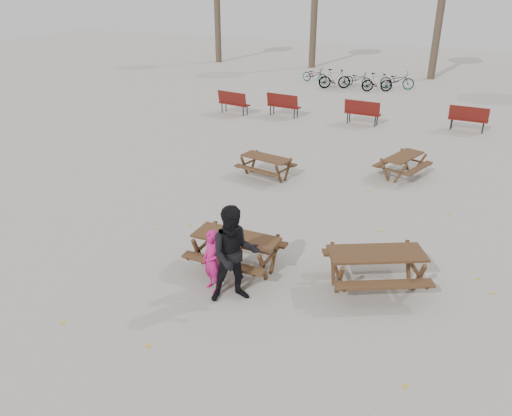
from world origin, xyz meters
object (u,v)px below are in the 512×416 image
at_px(food_tray, 230,238).
at_px(child, 212,261).
at_px(adult, 234,255).
at_px(picnic_table_east, 375,270).
at_px(main_picnic_table, 236,244).
at_px(picnic_table_north, 266,167).
at_px(picnic_table_far, 403,166).
at_px(soda_bottle, 221,233).

distance_m(food_tray, child, 0.76).
xyz_separation_m(adult, picnic_table_east, (2.35, 1.50, -0.57)).
xyz_separation_m(main_picnic_table, child, (-0.07, -0.90, 0.06)).
distance_m(picnic_table_east, picnic_table_north, 6.40).
relative_size(food_tray, child, 0.14).
xyz_separation_m(main_picnic_table, picnic_table_far, (2.26, 7.02, -0.25)).
relative_size(main_picnic_table, picnic_table_north, 1.17).
bearing_deg(soda_bottle, child, -75.41).
height_order(adult, picnic_table_far, adult).
height_order(main_picnic_table, food_tray, food_tray).
bearing_deg(picnic_table_east, soda_bottle, 163.71).
bearing_deg(picnic_table_north, child, -64.82).
bearing_deg(food_tray, main_picnic_table, 70.51).
bearing_deg(child, picnic_table_east, 50.19).
xyz_separation_m(picnic_table_north, picnic_table_far, (3.83, 1.85, 0.01)).
relative_size(adult, picnic_table_far, 1.25).
bearing_deg(picnic_table_far, main_picnic_table, -180.00).
relative_size(main_picnic_table, soda_bottle, 10.59).
height_order(main_picnic_table, adult, adult).
height_order(food_tray, child, child).
xyz_separation_m(food_tray, picnic_table_north, (-1.52, 5.32, -0.46)).
bearing_deg(child, picnic_table_far, 97.87).
bearing_deg(food_tray, child, -91.46).
bearing_deg(adult, food_tray, 87.56).
distance_m(child, picnic_table_far, 8.26).
xyz_separation_m(child, picnic_table_east, (2.89, 1.41, -0.25)).
distance_m(food_tray, soda_bottle, 0.23).
relative_size(child, picnic_table_far, 0.83).
distance_m(soda_bottle, picnic_table_north, 5.47).
distance_m(soda_bottle, picnic_table_far, 7.60).
bearing_deg(main_picnic_table, child, -94.60).
bearing_deg(picnic_table_far, adult, -174.74).
height_order(main_picnic_table, picnic_table_north, main_picnic_table).
height_order(main_picnic_table, picnic_table_east, picnic_table_east).
height_order(soda_bottle, picnic_table_far, soda_bottle).
bearing_deg(main_picnic_table, picnic_table_far, 72.19).
distance_m(picnic_table_east, picnic_table_far, 6.54).
height_order(soda_bottle, child, child).
bearing_deg(soda_bottle, food_tray, -7.02).
bearing_deg(picnic_table_east, main_picnic_table, 162.39).
distance_m(main_picnic_table, picnic_table_far, 7.38).
bearing_deg(food_tray, soda_bottle, 172.98).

